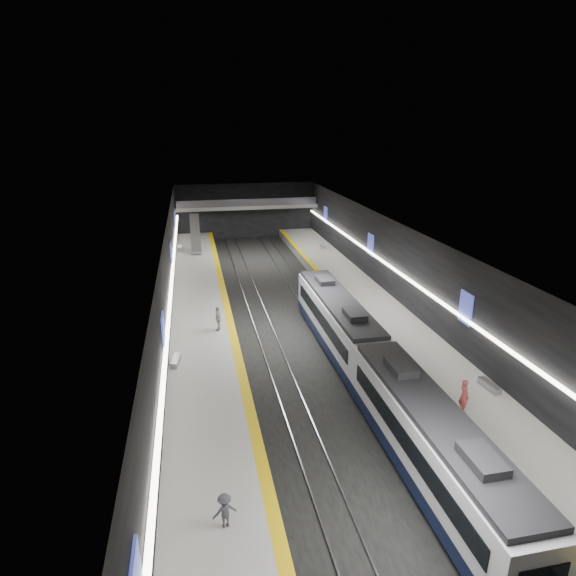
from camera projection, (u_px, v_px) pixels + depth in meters
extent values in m
plane|color=black|center=(296.00, 333.00, 39.43)|extent=(70.00, 70.00, 0.00)
cube|color=beige|center=(297.00, 237.00, 36.82)|extent=(20.00, 70.00, 0.04)
cube|color=black|center=(167.00, 295.00, 36.25)|extent=(0.04, 70.00, 8.00)
cube|color=black|center=(414.00, 279.00, 40.00)|extent=(0.04, 70.00, 8.00)
cube|color=black|center=(245.00, 211.00, 70.54)|extent=(20.00, 0.04, 8.00)
cube|color=slate|center=(204.00, 335.00, 37.86)|extent=(5.00, 70.00, 1.00)
cube|color=#9D9C98|center=(203.00, 329.00, 37.70)|extent=(5.00, 70.00, 0.02)
cube|color=yellow|center=(231.00, 327.00, 38.11)|extent=(0.60, 70.00, 0.02)
cube|color=slate|center=(383.00, 320.00, 40.67)|extent=(5.00, 70.00, 1.00)
cube|color=#9D9C98|center=(383.00, 315.00, 40.51)|extent=(5.00, 70.00, 0.02)
cube|color=yellow|center=(358.00, 316.00, 40.09)|extent=(0.60, 70.00, 0.02)
cube|color=gray|center=(258.00, 335.00, 38.81)|extent=(0.08, 70.00, 0.12)
cube|color=gray|center=(275.00, 334.00, 39.08)|extent=(0.08, 70.00, 0.12)
cube|color=gray|center=(317.00, 330.00, 39.75)|extent=(0.08, 70.00, 0.12)
cube|color=gray|center=(334.00, 329.00, 40.02)|extent=(0.08, 70.00, 0.12)
cube|color=#0E1634|center=(428.00, 467.00, 22.99)|extent=(2.65, 15.00, 0.80)
cube|color=white|center=(431.00, 438.00, 22.45)|extent=(2.65, 15.00, 2.50)
cube|color=black|center=(434.00, 412.00, 21.99)|extent=(2.44, 14.25, 0.30)
cube|color=black|center=(432.00, 437.00, 22.43)|extent=(2.69, 13.20, 1.00)
cube|color=#0E1634|center=(337.00, 337.00, 36.88)|extent=(2.65, 15.00, 0.80)
cube|color=white|center=(337.00, 317.00, 36.34)|extent=(2.65, 15.00, 2.50)
cube|color=black|center=(338.00, 300.00, 35.89)|extent=(2.44, 14.25, 0.30)
cube|color=black|center=(337.00, 317.00, 36.33)|extent=(2.69, 13.20, 1.00)
cube|color=black|center=(373.00, 364.00, 29.40)|extent=(1.85, 0.05, 1.20)
cube|color=#3C47B4|center=(163.00, 332.00, 28.69)|extent=(0.10, 1.50, 2.20)
cube|color=#3C47B4|center=(171.00, 255.00, 45.36)|extent=(0.10, 1.50, 2.20)
cube|color=#3C47B4|center=(175.00, 221.00, 61.11)|extent=(0.10, 1.50, 2.20)
cube|color=#3C47B4|center=(466.00, 308.00, 32.41)|extent=(0.10, 1.50, 2.20)
cube|color=#3C47B4|center=(370.00, 245.00, 49.08)|extent=(0.10, 1.50, 2.20)
cube|color=#3C47B4|center=(325.00, 215.00, 64.83)|extent=(0.10, 1.50, 2.20)
cube|color=white|center=(170.00, 298.00, 36.35)|extent=(0.25, 68.60, 0.12)
cube|color=white|center=(411.00, 281.00, 40.03)|extent=(0.25, 68.60, 0.12)
cube|color=gray|center=(247.00, 206.00, 68.36)|extent=(20.00, 3.00, 0.50)
cube|color=#47474C|center=(248.00, 203.00, 66.77)|extent=(19.60, 0.08, 1.00)
cube|color=#99999E|center=(195.00, 234.00, 61.16)|extent=(1.20, 7.50, 3.92)
cube|color=#99999E|center=(176.00, 361.00, 32.23)|extent=(0.75, 1.72, 0.41)
cube|color=#99999E|center=(180.00, 248.00, 61.07)|extent=(0.60, 2.07, 0.50)
cube|color=#99999E|center=(489.00, 385.00, 29.23)|extent=(0.60, 1.72, 0.41)
cube|color=#99999E|center=(323.00, 245.00, 62.28)|extent=(0.93, 2.12, 0.50)
imported|color=#CF4D50|center=(464.00, 396.00, 26.69)|extent=(0.47, 0.72, 1.96)
imported|color=beige|center=(218.00, 318.00, 37.17)|extent=(0.76, 1.24, 1.97)
imported|color=#45444D|center=(225.00, 511.00, 19.07)|extent=(1.10, 0.79, 1.54)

